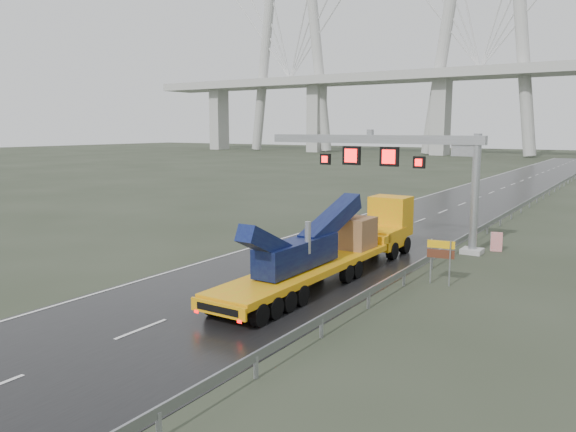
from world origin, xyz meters
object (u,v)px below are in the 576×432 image
Objects in this scene: heavy_haul_truck at (343,242)px; striped_barrier at (496,242)px; sign_gantry at (400,158)px; exit_sign_pair at (441,253)px.

heavy_haul_truck is 11.23m from striped_barrier.
heavy_haul_truck is (0.28, -8.16, -4.03)m from sign_gantry.
sign_gantry reaches higher than exit_sign_pair.
sign_gantry reaches higher than heavy_haul_truck.
exit_sign_pair is at bearing 3.96° from heavy_haul_truck.
heavy_haul_truck is 15.13× the size of striped_barrier.
heavy_haul_truck reaches higher than striped_barrier.
striped_barrier is (5.57, 9.69, -1.01)m from heavy_haul_truck.
sign_gantry is at bearing 115.46° from exit_sign_pair.
heavy_haul_truck is at bearing -135.26° from striped_barrier.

